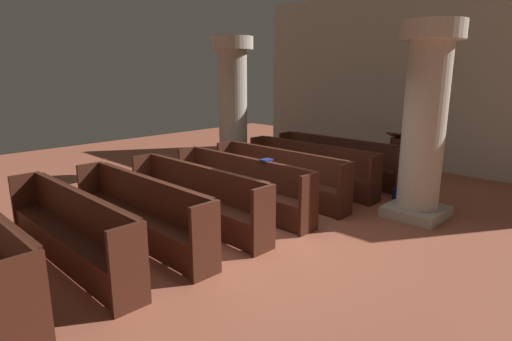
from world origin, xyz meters
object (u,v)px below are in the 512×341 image
(pew_row_2, at_px, (279,174))
(pillar_aisle_side, at_px, (425,119))
(pew_row_1, at_px, (310,166))
(pew_row_6, at_px, (71,228))
(pew_row_5, at_px, (141,210))
(pillar_far_side, at_px, (233,103))
(pew_row_0, at_px, (337,159))
(pew_row_3, at_px, (241,184))
(lectern, at_px, (397,159))
(kneeler_box_navy, at_px, (405,195))
(pew_row_4, at_px, (196,195))
(hymn_book, at_px, (266,160))

(pew_row_2, distance_m, pillar_aisle_side, 2.84)
(pew_row_1, distance_m, pew_row_6, 5.08)
(pew_row_5, distance_m, pillar_far_side, 4.80)
(pew_row_6, bearing_deg, pew_row_0, 90.00)
(pew_row_1, relative_size, pew_row_3, 1.00)
(lectern, height_order, kneeler_box_navy, lectern)
(pew_row_0, bearing_deg, kneeler_box_navy, -11.85)
(pew_row_4, bearing_deg, pew_row_5, -90.00)
(pillar_far_side, bearing_deg, lectern, 34.88)
(pew_row_0, distance_m, kneeler_box_navy, 1.95)
(pew_row_0, height_order, lectern, lectern)
(pew_row_6, xyz_separation_m, pillar_far_side, (-2.36, 5.02, 1.20))
(pew_row_1, relative_size, pew_row_4, 1.00)
(pew_row_0, height_order, pillar_far_side, pillar_far_side)
(pillar_aisle_side, bearing_deg, pew_row_2, -159.51)
(pew_row_2, distance_m, pew_row_3, 1.02)
(pew_row_6, xyz_separation_m, pillar_aisle_side, (2.41, 4.97, 1.20))
(pew_row_2, bearing_deg, pew_row_5, -90.00)
(pillar_aisle_side, bearing_deg, kneeler_box_navy, 126.39)
(pew_row_3, xyz_separation_m, pew_row_5, (0.00, -2.03, 0.00))
(pew_row_3, height_order, pillar_far_side, pillar_far_side)
(pillar_far_side, height_order, lectern, pillar_far_side)
(pew_row_6, bearing_deg, pew_row_4, 90.00)
(pew_row_0, relative_size, hymn_book, 15.64)
(pew_row_6, distance_m, pillar_aisle_side, 5.65)
(pew_row_1, xyz_separation_m, pew_row_3, (0.00, -2.03, 0.00))
(pew_row_3, distance_m, pew_row_4, 1.02)
(pew_row_4, distance_m, pew_row_5, 1.02)
(pew_row_1, height_order, pew_row_6, same)
(hymn_book, bearing_deg, pew_row_6, -97.80)
(pew_row_3, relative_size, kneeler_box_navy, 7.73)
(pew_row_0, height_order, pew_row_2, same)
(pillar_aisle_side, distance_m, kneeler_box_navy, 1.84)
(kneeler_box_navy, bearing_deg, pew_row_2, -138.66)
(pew_row_1, relative_size, lectern, 2.91)
(pew_row_2, bearing_deg, pew_row_0, 90.00)
(pillar_aisle_side, bearing_deg, pew_row_4, -129.42)
(pew_row_5, bearing_deg, lectern, 81.97)
(pew_row_3, bearing_deg, pillar_aisle_side, 38.49)
(pew_row_1, distance_m, hymn_book, 1.96)
(pew_row_6, bearing_deg, pew_row_1, 90.00)
(lectern, bearing_deg, pillar_aisle_side, -56.53)
(pew_row_6, relative_size, hymn_book, 15.64)
(pew_row_2, bearing_deg, pew_row_1, 90.00)
(pew_row_0, distance_m, hymn_book, 2.94)
(pew_row_5, bearing_deg, pillar_far_side, 120.55)
(pew_row_3, xyz_separation_m, pillar_far_side, (-2.36, 1.97, 1.20))
(pillar_aisle_side, relative_size, kneeler_box_navy, 8.00)
(pew_row_2, height_order, pew_row_6, same)
(pillar_aisle_side, distance_m, lectern, 3.04)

